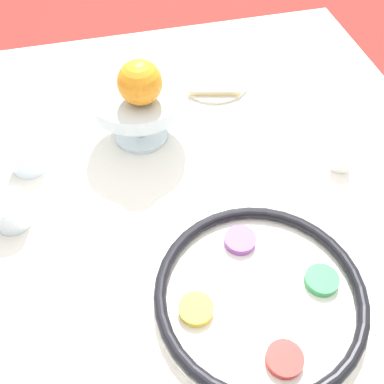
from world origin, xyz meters
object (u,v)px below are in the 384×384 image
seder_plate (260,295)px  cup_mid (10,211)px  bread_plate (214,80)px  napkin_roll (341,132)px  orange_fruit (140,82)px  fruit_stand (138,100)px  cup_near (27,157)px

seder_plate → cup_mid: bearing=56.5°
bread_plate → napkin_roll: napkin_roll is taller
orange_fruit → bread_plate: bearing=-48.1°
orange_fruit → cup_mid: bearing=116.2°
napkin_roll → cup_mid: cup_mid is taller
cup_mid → seder_plate: bearing=-123.5°
seder_plate → fruit_stand: (0.42, 0.12, 0.08)m
fruit_stand → napkin_roll: bearing=-105.4°
orange_fruit → cup_mid: 0.32m
seder_plate → fruit_stand: fruit_stand is taller
cup_near → cup_mid: same height
orange_fruit → cup_near: 0.27m
seder_plate → fruit_stand: 0.44m
bread_plate → napkin_roll: bearing=-140.8°
fruit_stand → cup_mid: fruit_stand is taller
bread_plate → cup_near: cup_near is taller
napkin_roll → seder_plate: bearing=137.2°
bread_plate → cup_near: bearing=112.3°
cup_mid → cup_near: bearing=-13.3°
napkin_roll → cup_mid: (-0.06, 0.66, 0.01)m
seder_plate → orange_fruit: orange_fruit is taller
fruit_stand → cup_near: fruit_stand is taller
orange_fruit → bread_plate: (0.17, -0.19, -0.15)m
napkin_roll → cup_near: 0.64m
napkin_roll → orange_fruit: bearing=79.2°
napkin_roll → cup_near: cup_near is taller
fruit_stand → bread_plate: (0.14, -0.20, -0.09)m
napkin_roll → cup_near: (0.07, 0.63, 0.01)m
napkin_roll → cup_near: bearing=83.4°
seder_plate → orange_fruit: (0.38, 0.11, 0.15)m
napkin_roll → fruit_stand: bearing=74.6°
orange_fruit → cup_mid: orange_fruit is taller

